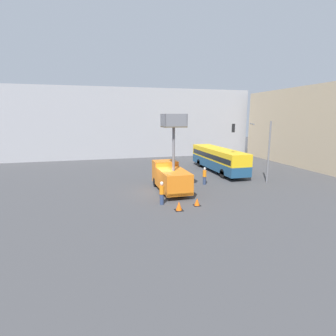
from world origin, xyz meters
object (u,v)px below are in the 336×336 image
traffic_light_pole (256,141)px  road_worker_directing (205,176)px  utility_truck (170,176)px  city_bus (218,158)px  traffic_cone_near_truck (197,202)px  traffic_cone_mid_road (179,206)px  road_worker_near_truck (162,193)px

traffic_light_pole → road_worker_directing: 6.70m
utility_truck → city_bus: utility_truck is taller
traffic_cone_near_truck → traffic_cone_mid_road: size_ratio=0.89×
city_bus → road_worker_near_truck: (-10.10, -10.82, -0.81)m
traffic_light_pole → traffic_cone_mid_road: traffic_light_pole is taller
traffic_light_pole → road_worker_directing: size_ratio=3.59×
road_worker_near_truck → traffic_cone_mid_road: 2.02m
traffic_cone_mid_road → road_worker_near_truck: bearing=118.9°
traffic_light_pole → city_bus: bearing=103.0°
utility_truck → road_worker_near_truck: (-1.70, -3.53, -0.57)m
utility_truck → city_bus: size_ratio=0.61×
road_worker_near_truck → road_worker_directing: (5.83, 5.07, -0.05)m
traffic_cone_mid_road → traffic_cone_near_truck: bearing=21.1°
city_bus → traffic_light_pole: traffic_light_pole is taller
road_worker_directing → traffic_cone_mid_road: bearing=175.9°
city_bus → traffic_cone_near_truck: 14.06m
road_worker_near_truck → city_bus: bearing=172.0°
city_bus → traffic_cone_near_truck: bearing=143.2°
city_bus → traffic_cone_near_truck: (-7.45, -11.84, -1.48)m
traffic_cone_near_truck → city_bus: bearing=57.8°
road_worker_directing → traffic_cone_mid_road: (-4.90, -6.75, -0.58)m
utility_truck → traffic_light_pole: 10.30m
traffic_cone_mid_road → traffic_light_pole: bearing=31.1°
road_worker_near_truck → utility_truck: bearing=-170.7°
traffic_light_pole → road_worker_near_truck: 12.91m
traffic_cone_near_truck → utility_truck: bearing=101.8°
road_worker_directing → utility_truck: bearing=142.3°
traffic_cone_mid_road → city_bus: bearing=53.7°
utility_truck → traffic_cone_near_truck: (0.95, -4.55, -1.24)m
road_worker_directing → traffic_cone_mid_road: size_ratio=2.59×
traffic_light_pole → traffic_cone_mid_road: 13.03m
utility_truck → road_worker_near_truck: 3.96m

